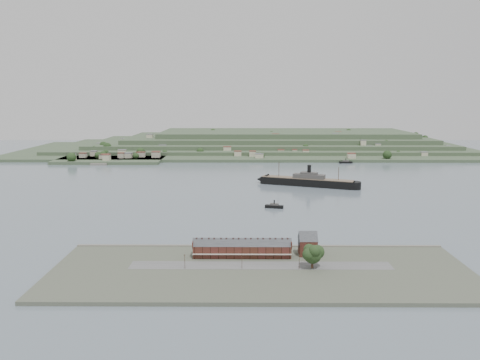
{
  "coord_description": "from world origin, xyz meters",
  "views": [
    {
      "loc": [
        -9.34,
        -420.43,
        91.03
      ],
      "look_at": [
        -12.6,
        30.0,
        10.79
      ],
      "focal_mm": 35.0,
      "sensor_mm": 36.0,
      "label": 1
    }
  ],
  "objects_px": {
    "gabled_building": "(308,244)",
    "tugboat": "(274,206)",
    "steamship": "(304,181)",
    "terrace_row": "(242,248)",
    "fig_tree": "(313,254)"
  },
  "relations": [
    {
      "from": "tugboat",
      "to": "gabled_building",
      "type": "bearing_deg",
      "value": -84.77
    },
    {
      "from": "steamship",
      "to": "tugboat",
      "type": "height_order",
      "value": "steamship"
    },
    {
      "from": "steamship",
      "to": "tugboat",
      "type": "distance_m",
      "value": 106.15
    },
    {
      "from": "gabled_building",
      "to": "fig_tree",
      "type": "bearing_deg",
      "value": -90.37
    },
    {
      "from": "tugboat",
      "to": "fig_tree",
      "type": "bearing_deg",
      "value": -85.63
    },
    {
      "from": "terrace_row",
      "to": "fig_tree",
      "type": "bearing_deg",
      "value": -25.82
    },
    {
      "from": "terrace_row",
      "to": "gabled_building",
      "type": "xyz_separation_m",
      "value": [
        37.5,
        4.02,
        1.34
      ]
    },
    {
      "from": "terrace_row",
      "to": "steamship",
      "type": "height_order",
      "value": "steamship"
    },
    {
      "from": "gabled_building",
      "to": "fig_tree",
      "type": "height_order",
      "value": "gabled_building"
    },
    {
      "from": "gabled_building",
      "to": "steamship",
      "type": "distance_m",
      "value": 222.7
    },
    {
      "from": "terrace_row",
      "to": "steamship",
      "type": "xyz_separation_m",
      "value": [
        64.07,
        225.11,
        -1.96
      ]
    },
    {
      "from": "steamship",
      "to": "tugboat",
      "type": "bearing_deg",
      "value": -110.83
    },
    {
      "from": "gabled_building",
      "to": "tugboat",
      "type": "distance_m",
      "value": 122.6
    },
    {
      "from": "steamship",
      "to": "fig_tree",
      "type": "bearing_deg",
      "value": -96.27
    },
    {
      "from": "terrace_row",
      "to": "fig_tree",
      "type": "relative_size",
      "value": 4.16
    }
  ]
}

